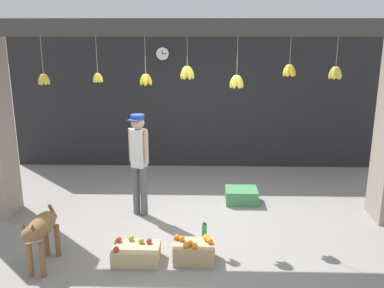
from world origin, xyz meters
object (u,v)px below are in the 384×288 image
(shopkeeper, at_px, (139,157))
(water_bottle, at_px, (204,230))
(dog, at_px, (41,230))
(produce_box_green, at_px, (241,196))
(wall_clock, at_px, (162,54))
(fruit_crate_apples, at_px, (136,253))
(fruit_crate_oranges, at_px, (194,251))

(shopkeeper, distance_m, water_bottle, 1.52)
(dog, height_order, produce_box_green, dog)
(wall_clock, bearing_deg, fruit_crate_apples, -90.20)
(fruit_crate_apples, height_order, wall_clock, wall_clock)
(fruit_crate_apples, xyz_separation_m, wall_clock, (0.01, 3.89, 2.27))
(dog, height_order, shopkeeper, shopkeeper)
(produce_box_green, bearing_deg, shopkeeper, -162.33)
(fruit_crate_apples, bearing_deg, water_bottle, 37.24)
(shopkeeper, relative_size, water_bottle, 7.26)
(fruit_crate_apples, bearing_deg, fruit_crate_oranges, 1.90)
(fruit_crate_oranges, height_order, produce_box_green, fruit_crate_oranges)
(water_bottle, distance_m, wall_clock, 4.04)
(shopkeeper, height_order, fruit_crate_apples, shopkeeper)
(water_bottle, bearing_deg, produce_box_green, 63.79)
(fruit_crate_oranges, relative_size, wall_clock, 1.95)
(produce_box_green, bearing_deg, dog, -141.00)
(dog, xyz_separation_m, produce_box_green, (2.62, 2.12, -0.39))
(water_bottle, bearing_deg, fruit_crate_apples, -142.76)
(fruit_crate_apples, bearing_deg, wall_clock, 89.80)
(dog, xyz_separation_m, shopkeeper, (0.97, 1.60, 0.44))
(fruit_crate_oranges, bearing_deg, produce_box_green, 68.34)
(shopkeeper, relative_size, fruit_crate_apples, 2.75)
(shopkeeper, relative_size, produce_box_green, 3.03)
(dog, relative_size, produce_box_green, 1.71)
(water_bottle, relative_size, wall_clock, 0.83)
(dog, distance_m, shopkeeper, 1.92)
(produce_box_green, relative_size, water_bottle, 2.40)
(dog, distance_m, fruit_crate_apples, 1.20)
(shopkeeper, bearing_deg, produce_box_green, -138.28)
(produce_box_green, bearing_deg, water_bottle, -116.21)
(dog, relative_size, fruit_crate_oranges, 1.75)
(fruit_crate_oranges, distance_m, fruit_crate_apples, 0.74)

